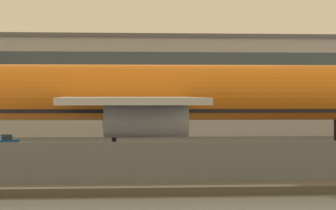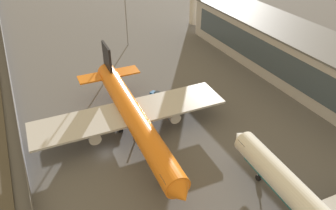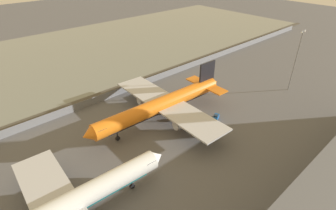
% 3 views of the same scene
% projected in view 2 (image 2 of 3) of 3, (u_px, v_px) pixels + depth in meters
% --- Properties ---
extents(ground_plane, '(500.00, 500.00, 0.00)m').
position_uv_depth(ground_plane, '(106.00, 153.00, 70.62)').
color(ground_plane, '#565659').
extents(shoreline_seawall, '(320.00, 3.00, 0.50)m').
position_uv_depth(shoreline_seawall, '(3.00, 184.00, 62.99)').
color(shoreline_seawall, '#474238').
rests_on(shoreline_seawall, ground).
extents(perimeter_fence, '(280.00, 0.10, 2.78)m').
position_uv_depth(perimeter_fence, '(27.00, 172.00, 64.00)').
color(perimeter_fence, slate).
rests_on(perimeter_fence, ground).
extents(cargo_jet_orange, '(52.09, 44.72, 14.81)m').
position_uv_depth(cargo_jet_orange, '(132.00, 115.00, 73.02)').
color(cargo_jet_orange, orange).
rests_on(cargo_jet_orange, ground).
extents(baggage_tug, '(3.58, 2.79, 1.80)m').
position_uv_depth(baggage_tug, '(156.00, 95.00, 89.40)').
color(baggage_tug, '#19519E').
rests_on(baggage_tug, ground).
extents(terminal_building, '(102.08, 19.10, 13.71)m').
position_uv_depth(terminal_building, '(316.00, 65.00, 90.89)').
color(terminal_building, '#B2B2B7').
rests_on(terminal_building, ground).
extents(apron_light_mast_apron_west, '(3.20, 0.40, 23.36)m').
position_uv_depth(apron_light_mast_apron_west, '(126.00, 10.00, 112.98)').
color(apron_light_mast_apron_west, gray).
rests_on(apron_light_mast_apron_west, ground).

